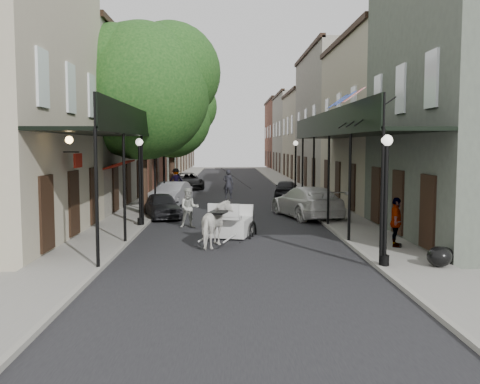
{
  "coord_description": "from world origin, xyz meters",
  "views": [
    {
      "loc": [
        -0.36,
        -16.86,
        3.53
      ],
      "look_at": [
        0.16,
        5.21,
        1.6
      ],
      "focal_mm": 40.0,
      "sensor_mm": 36.0,
      "label": 1
    }
  ],
  "objects": [
    {
      "name": "carriage",
      "position": [
        -0.11,
        3.91,
        1.03
      ],
      "size": [
        1.98,
        2.6,
        2.66
      ],
      "rotation": [
        0.0,
        0.0,
        -0.25
      ],
      "color": "black",
      "rests_on": "ground"
    },
    {
      "name": "pedestrian_sidewalk_left",
      "position": [
        -4.2,
        22.98,
        0.97
      ],
      "size": [
        1.19,
        0.8,
        1.7
      ],
      "primitive_type": "imported",
      "rotation": [
        0.0,
        0.0,
        3.3
      ],
      "color": "gray",
      "rests_on": "sidewalk_left"
    },
    {
      "name": "sidewalk_left",
      "position": [
        -5.0,
        20.0,
        0.06
      ],
      "size": [
        2.2,
        90.0,
        0.12
      ],
      "primitive_type": "cube",
      "color": "gray",
      "rests_on": "ground"
    },
    {
      "name": "car_left_near",
      "position": [
        -3.53,
        9.0,
        0.62
      ],
      "size": [
        2.44,
        3.9,
        1.24
      ],
      "primitive_type": "imported",
      "rotation": [
        0.0,
        0.0,
        0.29
      ],
      "color": "black",
      "rests_on": "ground"
    },
    {
      "name": "gallery_right",
      "position": [
        4.79,
        6.98,
        4.05
      ],
      "size": [
        2.2,
        18.05,
        4.88
      ],
      "color": "black",
      "rests_on": "sidewalk_right"
    },
    {
      "name": "road",
      "position": [
        0.0,
        20.0,
        0.01
      ],
      "size": [
        8.0,
        90.0,
        0.01
      ],
      "primitive_type": "cube",
      "color": "black",
      "rests_on": "ground"
    },
    {
      "name": "car_left_mid",
      "position": [
        -3.6,
        14.0,
        0.7
      ],
      "size": [
        2.18,
        4.46,
        1.41
      ],
      "primitive_type": "imported",
      "rotation": [
        0.0,
        0.0,
        -0.17
      ],
      "color": "#959499",
      "rests_on": "ground"
    },
    {
      "name": "horse",
      "position": [
        -0.72,
        1.51,
        0.8
      ],
      "size": [
        1.29,
        2.04,
        1.59
      ],
      "primitive_type": "imported",
      "rotation": [
        0.0,
        0.0,
        2.89
      ],
      "color": "silver",
      "rests_on": "ground"
    },
    {
      "name": "sidewalk_right",
      "position": [
        5.0,
        20.0,
        0.06
      ],
      "size": [
        2.2,
        90.0,
        0.12
      ],
      "primitive_type": "cube",
      "color": "gray",
      "rests_on": "ground"
    },
    {
      "name": "lamppost_right_far",
      "position": [
        4.1,
        18.0,
        2.05
      ],
      "size": [
        0.32,
        0.32,
        3.71
      ],
      "color": "black",
      "rests_on": "sidewalk_right"
    },
    {
      "name": "car_left_far",
      "position": [
        -3.6,
        26.28,
        0.66
      ],
      "size": [
        3.2,
        5.1,
        1.31
      ],
      "primitive_type": "imported",
      "rotation": [
        0.0,
        0.0,
        0.23
      ],
      "color": "black",
      "rests_on": "ground"
    },
    {
      "name": "lamppost_right_near",
      "position": [
        4.1,
        -2.0,
        2.05
      ],
      "size": [
        0.32,
        0.32,
        3.71
      ],
      "color": "black",
      "rests_on": "sidewalk_right"
    },
    {
      "name": "trash_bags",
      "position": [
        5.72,
        -2.03,
        0.39
      ],
      "size": [
        0.94,
        1.09,
        0.58
      ],
      "color": "black",
      "rests_on": "sidewalk_right"
    },
    {
      "name": "building_row_right",
      "position": [
        8.6,
        30.0,
        5.25
      ],
      "size": [
        5.0,
        80.0,
        10.5
      ],
      "primitive_type": "cube",
      "color": "gray",
      "rests_on": "ground"
    },
    {
      "name": "ground",
      "position": [
        0.0,
        0.0,
        0.0
      ],
      "size": [
        140.0,
        140.0,
        0.0
      ],
      "primitive_type": "plane",
      "color": "gray",
      "rests_on": "ground"
    },
    {
      "name": "tree_far",
      "position": [
        -4.25,
        24.18,
        5.84
      ],
      "size": [
        6.45,
        6.0,
        8.61
      ],
      "color": "#382619",
      "rests_on": "sidewalk_left"
    },
    {
      "name": "gallery_left",
      "position": [
        -4.79,
        6.98,
        4.05
      ],
      "size": [
        2.2,
        18.05,
        4.88
      ],
      "color": "black",
      "rests_on": "sidewalk_left"
    },
    {
      "name": "tree_near",
      "position": [
        -4.2,
        10.18,
        6.49
      ],
      "size": [
        7.31,
        6.8,
        9.63
      ],
      "color": "#382619",
      "rests_on": "sidewalk_left"
    },
    {
      "name": "pedestrian_walking",
      "position": [
        -2.0,
        5.9,
        0.86
      ],
      "size": [
        0.9,
        0.74,
        1.71
      ],
      "primitive_type": "imported",
      "rotation": [
        0.0,
        0.0,
        0.12
      ],
      "color": "#A9AAA0",
      "rests_on": "ground"
    },
    {
      "name": "building_row_left",
      "position": [
        -8.6,
        30.0,
        5.25
      ],
      "size": [
        5.0,
        80.0,
        10.5
      ],
      "primitive_type": "cube",
      "color": "#A39C83",
      "rests_on": "ground"
    },
    {
      "name": "car_right_near",
      "position": [
        3.5,
        9.0,
        0.77
      ],
      "size": [
        3.43,
        5.68,
        1.54
      ],
      "primitive_type": "imported",
      "rotation": [
        0.0,
        0.0,
        3.4
      ],
      "color": "silver",
      "rests_on": "ground"
    },
    {
      "name": "pedestrian_sidewalk_right",
      "position": [
        5.31,
        0.78,
        0.96
      ],
      "size": [
        0.7,
        1.06,
        1.67
      ],
      "primitive_type": "imported",
      "rotation": [
        0.0,
        0.0,
        1.25
      ],
      "color": "gray",
      "rests_on": "sidewalk_right"
    },
    {
      "name": "car_right_far",
      "position": [
        3.6,
        19.0,
        0.61
      ],
      "size": [
        2.0,
        3.79,
        1.23
      ],
      "primitive_type": "imported",
      "rotation": [
        0.0,
        0.0,
        2.98
      ],
      "color": "black",
      "rests_on": "ground"
    },
    {
      "name": "lamppost_left",
      "position": [
        -4.1,
        6.0,
        2.05
      ],
      "size": [
        0.32,
        0.32,
        3.71
      ],
      "color": "black",
      "rests_on": "sidewalk_left"
    }
  ]
}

